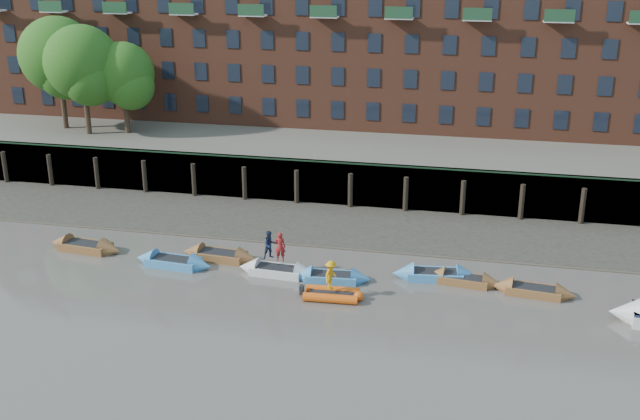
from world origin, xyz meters
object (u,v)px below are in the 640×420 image
(rowboat_0, at_px, (85,247))
(rib_tender, at_px, (334,294))
(rowboat_6, at_px, (463,280))
(rowboat_1, at_px, (173,262))
(person_rib_crew, at_px, (331,275))
(rowboat_2, at_px, (220,256))
(rowboat_4, at_px, (331,277))
(rowboat_7, at_px, (534,291))
(rowboat_5, at_px, (435,275))
(person_rower_a, at_px, (280,247))
(person_rower_b, at_px, (270,245))
(rowboat_3, at_px, (277,271))

(rowboat_0, height_order, rib_tender, rowboat_0)
(rowboat_6, bearing_deg, rowboat_1, -168.77)
(person_rib_crew, bearing_deg, rowboat_0, 93.00)
(rib_tender, bearing_deg, rowboat_6, 23.79)
(rowboat_1, xyz_separation_m, rowboat_2, (2.37, 1.53, -0.00))
(rowboat_4, height_order, rowboat_7, rowboat_7)
(rowboat_6, relative_size, rib_tender, 1.37)
(rowboat_4, relative_size, rowboat_5, 0.92)
(rowboat_7, bearing_deg, person_rower_a, -171.41)
(rowboat_5, xyz_separation_m, person_rower_b, (-9.44, -1.17, 1.49))
(rowboat_1, bearing_deg, rowboat_6, 8.68)
(person_rower_a, distance_m, person_rower_b, 0.72)
(rowboat_3, height_order, person_rower_b, person_rower_b)
(rowboat_1, height_order, person_rower_b, person_rower_b)
(person_rower_a, xyz_separation_m, person_rower_b, (-0.68, 0.24, -0.04))
(rowboat_5, relative_size, rib_tender, 1.54)
(rowboat_7, bearing_deg, rowboat_4, -170.02)
(rowboat_0, distance_m, rowboat_6, 23.29)
(rowboat_0, bearing_deg, rowboat_3, 1.48)
(rowboat_2, bearing_deg, rowboat_5, 4.38)
(person_rib_crew, bearing_deg, person_rower_a, 70.61)
(rowboat_4, distance_m, person_rib_crew, 2.44)
(rowboat_0, distance_m, rowboat_3, 12.73)
(rowboat_4, height_order, person_rower_b, person_rower_b)
(rowboat_6, height_order, person_rower_a, person_rower_a)
(rowboat_4, bearing_deg, rowboat_3, 171.62)
(rowboat_2, distance_m, person_rib_crew, 8.57)
(rowboat_0, height_order, rowboat_6, rowboat_0)
(person_rib_crew, bearing_deg, rib_tender, -83.30)
(rowboat_2, xyz_separation_m, rowboat_7, (18.38, -0.91, -0.02))
(rowboat_1, distance_m, rowboat_6, 17.00)
(rowboat_0, xyz_separation_m, rib_tender, (16.54, -3.29, -0.01))
(rowboat_1, xyz_separation_m, rowboat_5, (15.33, 1.52, -0.00))
(rowboat_3, height_order, rowboat_7, rowboat_3)
(rowboat_5, bearing_deg, person_rower_a, -178.09)
(rowboat_2, height_order, person_rower_a, person_rower_a)
(rowboat_6, relative_size, person_rower_a, 2.58)
(rowboat_1, xyz_separation_m, person_rower_a, (6.57, 0.11, 1.53))
(rowboat_1, height_order, rowboat_4, rowboat_1)
(rowboat_0, height_order, rowboat_3, rowboat_0)
(rowboat_3, height_order, rowboat_6, rowboat_3)
(rowboat_5, distance_m, rib_tender, 6.34)
(rowboat_3, relative_size, rib_tender, 1.46)
(rowboat_0, height_order, rowboat_7, rowboat_0)
(rib_tender, relative_size, person_rib_crew, 1.98)
(rowboat_6, bearing_deg, person_rower_b, -168.33)
(rowboat_2, height_order, rowboat_6, rowboat_2)
(rowboat_3, xyz_separation_m, person_rower_b, (-0.46, 0.21, 1.50))
(rowboat_1, relative_size, rowboat_7, 1.07)
(person_rower_b, bearing_deg, rowboat_5, -31.12)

